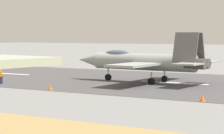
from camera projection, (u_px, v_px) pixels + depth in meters
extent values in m
plane|color=slate|center=(178.00, 83.00, 52.19)|extent=(400.00, 400.00, 0.00)
cube|color=#474446|center=(178.00, 83.00, 52.18)|extent=(240.00, 26.00, 0.02)
cube|color=white|center=(174.00, 83.00, 52.44)|extent=(8.00, 0.70, 0.00)
cube|color=white|center=(6.00, 74.00, 64.84)|extent=(8.00, 0.70, 0.00)
cylinder|color=#949897|center=(144.00, 62.00, 52.49)|extent=(12.42, 2.43, 1.88)
cone|color=#949897|center=(88.00, 60.00, 56.58)|extent=(2.92, 1.72, 1.60)
ellipsoid|color=#3F5160|center=(117.00, 55.00, 54.32)|extent=(3.65, 1.26, 1.10)
cylinder|color=#47423D|center=(195.00, 64.00, 48.62)|extent=(2.25, 1.20, 1.10)
cylinder|color=#47423D|center=(199.00, 63.00, 49.55)|extent=(2.25, 1.20, 1.10)
cube|color=#949897|center=(134.00, 65.00, 48.60)|extent=(3.67, 6.27, 0.24)
cube|color=#949897|center=(168.00, 61.00, 55.33)|extent=(3.67, 6.27, 0.24)
cube|color=#949897|center=(188.00, 64.00, 47.06)|extent=(2.52, 2.90, 0.16)
cube|color=#949897|center=(206.00, 62.00, 51.10)|extent=(2.52, 2.90, 0.16)
cube|color=#545353|center=(185.00, 48.00, 48.72)|extent=(2.64, 1.06, 3.14)
cube|color=#545353|center=(192.00, 47.00, 50.24)|extent=(2.64, 1.06, 3.14)
cylinder|color=silver|center=(108.00, 75.00, 55.16)|extent=(0.18, 0.18, 1.40)
cylinder|color=black|center=(108.00, 77.00, 55.18)|extent=(0.77, 0.33, 0.76)
cylinder|color=silver|center=(151.00, 78.00, 50.29)|extent=(0.18, 0.18, 1.40)
cylinder|color=black|center=(151.00, 81.00, 50.32)|extent=(0.77, 0.33, 0.76)
cylinder|color=silver|center=(165.00, 76.00, 52.98)|extent=(0.18, 0.18, 1.40)
cylinder|color=black|center=(165.00, 79.00, 53.00)|extent=(0.77, 0.33, 0.76)
cube|color=#1E2338|center=(1.00, 80.00, 51.37)|extent=(0.24, 0.36, 0.90)
cube|color=orange|center=(1.00, 74.00, 51.33)|extent=(0.49, 0.52, 0.61)
sphere|color=tan|center=(1.00, 69.00, 51.30)|extent=(0.22, 0.22, 0.22)
cylinder|color=orange|center=(1.00, 74.00, 51.63)|extent=(0.10, 0.10, 0.57)
cylinder|color=orange|center=(0.00, 74.00, 51.04)|extent=(0.10, 0.10, 0.57)
cone|color=orange|center=(202.00, 98.00, 37.78)|extent=(0.44, 0.44, 0.55)
cone|color=orange|center=(50.00, 88.00, 45.41)|extent=(0.44, 0.44, 0.55)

